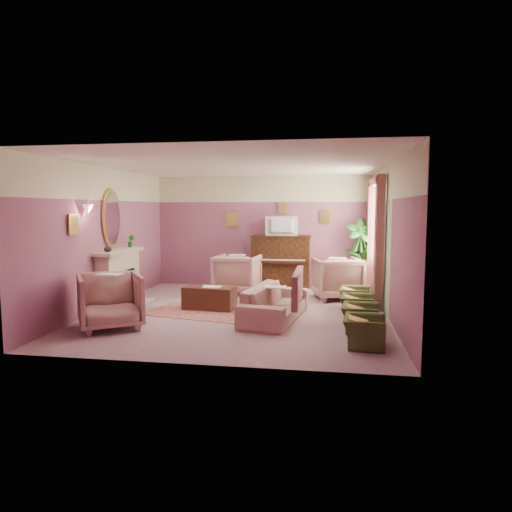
# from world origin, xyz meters

# --- Properties ---
(floor) EXTENTS (5.50, 6.00, 0.01)m
(floor) POSITION_xyz_m (0.00, 0.00, 0.00)
(floor) COLOR gray
(floor) RESTS_ON ground
(ceiling) EXTENTS (5.50, 6.00, 0.01)m
(ceiling) POSITION_xyz_m (0.00, 0.00, 2.80)
(ceiling) COLOR white
(ceiling) RESTS_ON wall_back
(wall_back) EXTENTS (5.50, 0.02, 2.80)m
(wall_back) POSITION_xyz_m (0.00, 3.00, 1.40)
(wall_back) COLOR #714364
(wall_back) RESTS_ON floor
(wall_front) EXTENTS (5.50, 0.02, 2.80)m
(wall_front) POSITION_xyz_m (0.00, -3.00, 1.40)
(wall_front) COLOR #714364
(wall_front) RESTS_ON floor
(wall_left) EXTENTS (0.02, 6.00, 2.80)m
(wall_left) POSITION_xyz_m (-2.75, 0.00, 1.40)
(wall_left) COLOR #714364
(wall_left) RESTS_ON floor
(wall_right) EXTENTS (0.02, 6.00, 2.80)m
(wall_right) POSITION_xyz_m (2.75, 0.00, 1.40)
(wall_right) COLOR #714364
(wall_right) RESTS_ON floor
(picture_rail_band) EXTENTS (5.50, 0.01, 0.65)m
(picture_rail_band) POSITION_xyz_m (0.00, 2.99, 2.47)
(picture_rail_band) COLOR beige
(picture_rail_band) RESTS_ON wall_back
(stripe_panel) EXTENTS (0.01, 3.00, 2.15)m
(stripe_panel) POSITION_xyz_m (2.73, 1.30, 1.07)
(stripe_panel) COLOR #A2B593
(stripe_panel) RESTS_ON wall_right
(fireplace_surround) EXTENTS (0.30, 1.40, 1.10)m
(fireplace_surround) POSITION_xyz_m (-2.59, 0.20, 0.55)
(fireplace_surround) COLOR beige
(fireplace_surround) RESTS_ON floor
(fireplace_inset) EXTENTS (0.18, 0.72, 0.68)m
(fireplace_inset) POSITION_xyz_m (-2.49, 0.20, 0.40)
(fireplace_inset) COLOR black
(fireplace_inset) RESTS_ON floor
(fire_ember) EXTENTS (0.06, 0.54, 0.10)m
(fire_ember) POSITION_xyz_m (-2.45, 0.20, 0.22)
(fire_ember) COLOR orange
(fire_ember) RESTS_ON floor
(mantel_shelf) EXTENTS (0.40, 1.55, 0.07)m
(mantel_shelf) POSITION_xyz_m (-2.56, 0.20, 1.12)
(mantel_shelf) COLOR beige
(mantel_shelf) RESTS_ON fireplace_surround
(hearth) EXTENTS (0.55, 1.50, 0.02)m
(hearth) POSITION_xyz_m (-2.39, 0.20, 0.01)
(hearth) COLOR beige
(hearth) RESTS_ON floor
(mirror_frame) EXTENTS (0.04, 0.72, 1.20)m
(mirror_frame) POSITION_xyz_m (-2.70, 0.20, 1.80)
(mirror_frame) COLOR gold
(mirror_frame) RESTS_ON wall_left
(mirror_glass) EXTENTS (0.01, 0.60, 1.06)m
(mirror_glass) POSITION_xyz_m (-2.67, 0.20, 1.80)
(mirror_glass) COLOR silver
(mirror_glass) RESTS_ON wall_left
(sconce_shade) EXTENTS (0.20, 0.20, 0.16)m
(sconce_shade) POSITION_xyz_m (-2.62, -0.85, 1.98)
(sconce_shade) COLOR #FFBA9D
(sconce_shade) RESTS_ON wall_left
(piano) EXTENTS (1.40, 0.60, 1.30)m
(piano) POSITION_xyz_m (0.50, 2.68, 0.65)
(piano) COLOR black
(piano) RESTS_ON floor
(piano_keyshelf) EXTENTS (1.30, 0.12, 0.06)m
(piano_keyshelf) POSITION_xyz_m (0.50, 2.33, 0.72)
(piano_keyshelf) COLOR black
(piano_keyshelf) RESTS_ON piano
(piano_keys) EXTENTS (1.20, 0.08, 0.02)m
(piano_keys) POSITION_xyz_m (0.50, 2.33, 0.76)
(piano_keys) COLOR silver
(piano_keys) RESTS_ON piano
(piano_top) EXTENTS (1.45, 0.65, 0.04)m
(piano_top) POSITION_xyz_m (0.50, 2.68, 1.31)
(piano_top) COLOR black
(piano_top) RESTS_ON piano
(television) EXTENTS (0.80, 0.12, 0.48)m
(television) POSITION_xyz_m (0.50, 2.63, 1.60)
(television) COLOR black
(television) RESTS_ON piano
(print_back_left) EXTENTS (0.30, 0.03, 0.38)m
(print_back_left) POSITION_xyz_m (-0.80, 2.96, 1.72)
(print_back_left) COLOR gold
(print_back_left) RESTS_ON wall_back
(print_back_right) EXTENTS (0.26, 0.03, 0.34)m
(print_back_right) POSITION_xyz_m (1.55, 2.96, 1.78)
(print_back_right) COLOR gold
(print_back_right) RESTS_ON wall_back
(print_back_mid) EXTENTS (0.22, 0.03, 0.26)m
(print_back_mid) POSITION_xyz_m (0.50, 2.96, 2.00)
(print_back_mid) COLOR gold
(print_back_mid) RESTS_ON wall_back
(print_left_wall) EXTENTS (0.03, 0.28, 0.36)m
(print_left_wall) POSITION_xyz_m (-2.71, -1.20, 1.72)
(print_left_wall) COLOR gold
(print_left_wall) RESTS_ON wall_left
(window_blind) EXTENTS (0.03, 1.40, 1.80)m
(window_blind) POSITION_xyz_m (2.70, 1.55, 1.70)
(window_blind) COLOR white
(window_blind) RESTS_ON wall_right
(curtain_left) EXTENTS (0.16, 0.34, 2.60)m
(curtain_left) POSITION_xyz_m (2.62, 0.63, 1.30)
(curtain_left) COLOR brown
(curtain_left) RESTS_ON floor
(curtain_right) EXTENTS (0.16, 0.34, 2.60)m
(curtain_right) POSITION_xyz_m (2.62, 2.47, 1.30)
(curtain_right) COLOR brown
(curtain_right) RESTS_ON floor
(pelmet) EXTENTS (0.16, 2.20, 0.16)m
(pelmet) POSITION_xyz_m (2.62, 1.55, 2.56)
(pelmet) COLOR brown
(pelmet) RESTS_ON wall_right
(mantel_plant) EXTENTS (0.16, 0.16, 0.28)m
(mantel_plant) POSITION_xyz_m (-2.55, 0.75, 1.29)
(mantel_plant) COLOR #236E20
(mantel_plant) RESTS_ON mantel_shelf
(mantel_vase) EXTENTS (0.16, 0.16, 0.16)m
(mantel_vase) POSITION_xyz_m (-2.55, -0.30, 1.23)
(mantel_vase) COLOR beige
(mantel_vase) RESTS_ON mantel_shelf
(area_rug) EXTENTS (2.80, 2.25, 0.01)m
(area_rug) POSITION_xyz_m (-0.49, 0.10, 0.01)
(area_rug) COLOR #A95F56
(area_rug) RESTS_ON floor
(coffee_table) EXTENTS (1.04, 0.59, 0.45)m
(coffee_table) POSITION_xyz_m (-0.66, 0.16, 0.23)
(coffee_table) COLOR #3E1F13
(coffee_table) RESTS_ON floor
(table_paper) EXTENTS (0.35, 0.28, 0.01)m
(table_paper) POSITION_xyz_m (-0.61, 0.16, 0.46)
(table_paper) COLOR silver
(table_paper) RESTS_ON coffee_table
(sofa) EXTENTS (0.69, 2.06, 0.83)m
(sofa) POSITION_xyz_m (0.71, -0.45, 0.42)
(sofa) COLOR tan
(sofa) RESTS_ON floor
(sofa_throw) EXTENTS (0.10, 1.56, 0.57)m
(sofa_throw) POSITION_xyz_m (1.11, -0.45, 0.60)
(sofa_throw) COLOR brown
(sofa_throw) RESTS_ON sofa
(floral_armchair_left) EXTENTS (0.98, 0.98, 1.02)m
(floral_armchair_left) POSITION_xyz_m (-0.46, 1.91, 0.51)
(floral_armchair_left) COLOR tan
(floral_armchair_left) RESTS_ON floor
(floral_armchair_right) EXTENTS (0.98, 0.98, 1.02)m
(floral_armchair_right) POSITION_xyz_m (1.85, 1.60, 0.51)
(floral_armchair_right) COLOR tan
(floral_armchair_right) RESTS_ON floor
(floral_armchair_front) EXTENTS (0.98, 0.98, 1.02)m
(floral_armchair_front) POSITION_xyz_m (-1.93, -1.50, 0.51)
(floral_armchair_front) COLOR tan
(floral_armchair_front) RESTS_ON floor
(olive_chair_a) EXTENTS (0.47, 0.68, 0.58)m
(olive_chair_a) POSITION_xyz_m (2.18, -1.86, 0.29)
(olive_chair_a) COLOR #3F4A21
(olive_chair_a) RESTS_ON floor
(olive_chair_b) EXTENTS (0.47, 0.68, 0.58)m
(olive_chair_b) POSITION_xyz_m (2.18, -1.04, 0.29)
(olive_chair_b) COLOR #3F4A21
(olive_chair_b) RESTS_ON floor
(olive_chair_c) EXTENTS (0.47, 0.68, 0.58)m
(olive_chair_c) POSITION_xyz_m (2.18, -0.22, 0.29)
(olive_chair_c) COLOR #3F4A21
(olive_chair_c) RESTS_ON floor
(olive_chair_d) EXTENTS (0.47, 0.68, 0.58)m
(olive_chair_d) POSITION_xyz_m (2.18, 0.60, 0.29)
(olive_chair_d) COLOR #3F4A21
(olive_chair_d) RESTS_ON floor
(side_table) EXTENTS (0.52, 0.52, 0.70)m
(side_table) POSITION_xyz_m (2.39, 2.57, 0.35)
(side_table) COLOR white
(side_table) RESTS_ON floor
(side_plant_big) EXTENTS (0.30, 0.30, 0.34)m
(side_plant_big) POSITION_xyz_m (2.39, 2.57, 0.87)
(side_plant_big) COLOR #236E20
(side_plant_big) RESTS_ON side_table
(side_plant_small) EXTENTS (0.16, 0.16, 0.28)m
(side_plant_small) POSITION_xyz_m (2.51, 2.47, 0.84)
(side_plant_small) COLOR #236E20
(side_plant_small) RESTS_ON side_table
(palm_pot) EXTENTS (0.34, 0.34, 0.34)m
(palm_pot) POSITION_xyz_m (2.40, 2.49, 0.17)
(palm_pot) COLOR #916042
(palm_pot) RESTS_ON floor
(palm_plant) EXTENTS (0.76, 0.76, 1.44)m
(palm_plant) POSITION_xyz_m (2.40, 2.49, 1.06)
(palm_plant) COLOR #236E20
(palm_plant) RESTS_ON palm_pot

